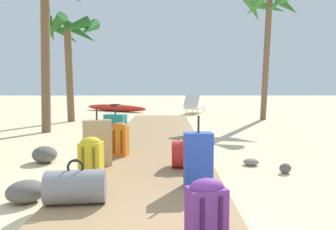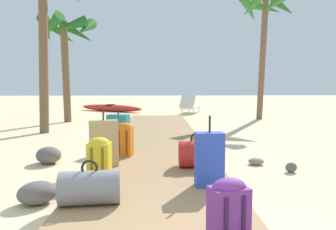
{
  "view_description": "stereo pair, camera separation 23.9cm",
  "coord_description": "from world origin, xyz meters",
  "px_view_note": "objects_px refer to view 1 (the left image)",
  "views": [
    {
      "loc": [
        0.28,
        -1.59,
        1.26
      ],
      "look_at": [
        0.27,
        5.87,
        0.55
      ],
      "focal_mm": 34.8,
      "sensor_mm": 36.0,
      "label": 1
    },
    {
      "loc": [
        0.04,
        -1.59,
        1.26
      ],
      "look_at": [
        0.27,
        5.87,
        0.55
      ],
      "focal_mm": 34.8,
      "sensor_mm": 36.0,
      "label": 2
    }
  ],
  "objects_px": {
    "palm_tree_far_left": "(70,37)",
    "suitcase_teal": "(116,131)",
    "duffel_bag_grey": "(77,187)",
    "palm_tree_far_right": "(270,16)",
    "suitcase_tan": "(98,143)",
    "kayak": "(116,108)",
    "backpack_yellow": "(92,155)",
    "backpack_orange": "(120,138)",
    "suitcase_blue": "(199,160)",
    "backpack_purple": "(207,209)",
    "palm_tree_near_left": "(47,0)",
    "lounge_chair": "(195,106)",
    "duffel_bag_red": "(189,154)"
  },
  "relations": [
    {
      "from": "duffel_bag_grey",
      "to": "duffel_bag_red",
      "type": "height_order",
      "value": "duffel_bag_red"
    },
    {
      "from": "backpack_yellow",
      "to": "palm_tree_near_left",
      "type": "relative_size",
      "value": 0.11
    },
    {
      "from": "backpack_yellow",
      "to": "palm_tree_far_right",
      "type": "bearing_deg",
      "value": 58.17
    },
    {
      "from": "backpack_purple",
      "to": "lounge_chair",
      "type": "bearing_deg",
      "value": 85.84
    },
    {
      "from": "suitcase_blue",
      "to": "suitcase_teal",
      "type": "bearing_deg",
      "value": 119.38
    },
    {
      "from": "palm_tree_far_left",
      "to": "suitcase_teal",
      "type": "bearing_deg",
      "value": -64.99
    },
    {
      "from": "backpack_orange",
      "to": "backpack_yellow",
      "type": "height_order",
      "value": "backpack_orange"
    },
    {
      "from": "duffel_bag_grey",
      "to": "palm_tree_far_right",
      "type": "bearing_deg",
      "value": 61.99
    },
    {
      "from": "suitcase_blue",
      "to": "palm_tree_near_left",
      "type": "distance_m",
      "value": 6.79
    },
    {
      "from": "backpack_yellow",
      "to": "suitcase_teal",
      "type": "distance_m",
      "value": 1.86
    },
    {
      "from": "backpack_purple",
      "to": "palm_tree_near_left",
      "type": "height_order",
      "value": "palm_tree_near_left"
    },
    {
      "from": "backpack_yellow",
      "to": "palm_tree_near_left",
      "type": "distance_m",
      "value": 5.83
    },
    {
      "from": "backpack_orange",
      "to": "palm_tree_near_left",
      "type": "xyz_separation_m",
      "value": [
        -2.35,
        3.31,
        3.06
      ]
    },
    {
      "from": "backpack_orange",
      "to": "lounge_chair",
      "type": "height_order",
      "value": "lounge_chair"
    },
    {
      "from": "suitcase_tan",
      "to": "palm_tree_far_left",
      "type": "height_order",
      "value": "palm_tree_far_left"
    },
    {
      "from": "backpack_yellow",
      "to": "backpack_orange",
      "type": "bearing_deg",
      "value": 79.9
    },
    {
      "from": "suitcase_teal",
      "to": "palm_tree_far_left",
      "type": "bearing_deg",
      "value": 115.01
    },
    {
      "from": "suitcase_teal",
      "to": "kayak",
      "type": "xyz_separation_m",
      "value": [
        -1.46,
        9.07,
        -0.23
      ]
    },
    {
      "from": "duffel_bag_grey",
      "to": "backpack_yellow",
      "type": "height_order",
      "value": "backpack_yellow"
    },
    {
      "from": "palm_tree_near_left",
      "to": "kayak",
      "type": "xyz_separation_m",
      "value": [
        0.71,
        6.47,
        -3.27
      ]
    },
    {
      "from": "palm_tree_far_right",
      "to": "palm_tree_far_left",
      "type": "height_order",
      "value": "palm_tree_far_right"
    },
    {
      "from": "duffel_bag_red",
      "to": "palm_tree_far_right",
      "type": "distance_m",
      "value": 8.25
    },
    {
      "from": "backpack_yellow",
      "to": "duffel_bag_red",
      "type": "height_order",
      "value": "backpack_yellow"
    },
    {
      "from": "duffel_bag_grey",
      "to": "palm_tree_far_right",
      "type": "distance_m",
      "value": 9.93
    },
    {
      "from": "suitcase_tan",
      "to": "kayak",
      "type": "bearing_deg",
      "value": 97.7
    },
    {
      "from": "suitcase_blue",
      "to": "duffel_bag_red",
      "type": "bearing_deg",
      "value": 93.52
    },
    {
      "from": "backpack_yellow",
      "to": "lounge_chair",
      "type": "height_order",
      "value": "lounge_chair"
    },
    {
      "from": "suitcase_teal",
      "to": "backpack_orange",
      "type": "bearing_deg",
      "value": -75.65
    },
    {
      "from": "backpack_orange",
      "to": "palm_tree_far_left",
      "type": "bearing_deg",
      "value": 113.72
    },
    {
      "from": "duffel_bag_grey",
      "to": "suitcase_tan",
      "type": "bearing_deg",
      "value": 94.25
    },
    {
      "from": "duffel_bag_grey",
      "to": "backpack_yellow",
      "type": "bearing_deg",
      "value": 95.05
    },
    {
      "from": "suitcase_tan",
      "to": "palm_tree_near_left",
      "type": "bearing_deg",
      "value": 118.06
    },
    {
      "from": "duffel_bag_grey",
      "to": "duffel_bag_red",
      "type": "bearing_deg",
      "value": 49.31
    },
    {
      "from": "suitcase_teal",
      "to": "palm_tree_far_right",
      "type": "bearing_deg",
      "value": 50.25
    },
    {
      "from": "duffel_bag_red",
      "to": "backpack_purple",
      "type": "bearing_deg",
      "value": -90.16
    },
    {
      "from": "backpack_purple",
      "to": "kayak",
      "type": "height_order",
      "value": "backpack_purple"
    },
    {
      "from": "suitcase_teal",
      "to": "palm_tree_far_left",
      "type": "distance_m",
      "value": 5.82
    },
    {
      "from": "suitcase_teal",
      "to": "palm_tree_far_left",
      "type": "xyz_separation_m",
      "value": [
        -2.24,
        4.8,
        2.4
      ]
    },
    {
      "from": "duffel_bag_red",
      "to": "suitcase_blue",
      "type": "xyz_separation_m",
      "value": [
        0.05,
        -0.87,
        0.13
      ]
    },
    {
      "from": "duffel_bag_grey",
      "to": "duffel_bag_red",
      "type": "distance_m",
      "value": 1.85
    },
    {
      "from": "duffel_bag_red",
      "to": "suitcase_blue",
      "type": "distance_m",
      "value": 0.88
    },
    {
      "from": "backpack_orange",
      "to": "suitcase_blue",
      "type": "relative_size",
      "value": 0.67
    },
    {
      "from": "duffel_bag_grey",
      "to": "kayak",
      "type": "distance_m",
      "value": 12.06
    },
    {
      "from": "palm_tree_far_right",
      "to": "suitcase_teal",
      "type": "bearing_deg",
      "value": -129.75
    },
    {
      "from": "backpack_orange",
      "to": "palm_tree_near_left",
      "type": "distance_m",
      "value": 5.08
    },
    {
      "from": "backpack_yellow",
      "to": "kayak",
      "type": "xyz_separation_m",
      "value": [
        -1.43,
        10.93,
        -0.18
      ]
    },
    {
      "from": "suitcase_tan",
      "to": "palm_tree_near_left",
      "type": "relative_size",
      "value": 0.19
    },
    {
      "from": "backpack_orange",
      "to": "suitcase_blue",
      "type": "height_order",
      "value": "suitcase_blue"
    },
    {
      "from": "duffel_bag_grey",
      "to": "suitcase_tan",
      "type": "xyz_separation_m",
      "value": [
        -0.11,
        1.51,
        0.16
      ]
    },
    {
      "from": "backpack_yellow",
      "to": "palm_tree_far_left",
      "type": "xyz_separation_m",
      "value": [
        -2.22,
        6.66,
        2.45
      ]
    }
  ]
}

